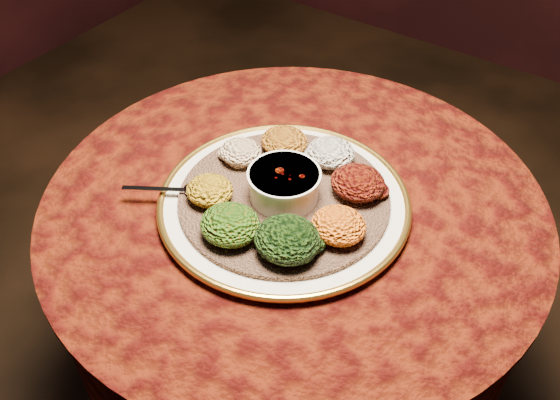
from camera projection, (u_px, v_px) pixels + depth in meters
The scene contains 13 objects.
table at pixel (293, 262), 1.30m from camera, with size 0.96×0.96×0.73m.
platter at pixel (284, 202), 1.16m from camera, with size 0.49×0.49×0.02m.
injera at pixel (284, 198), 1.15m from camera, with size 0.39×0.39×0.01m, color #895C44.
stew_bowl at pixel (284, 183), 1.12m from camera, with size 0.13×0.13×0.06m.
spoon at pixel (189, 190), 1.15m from camera, with size 0.14×0.09×0.01m.
portion_ayib at pixel (331, 153), 1.20m from camera, with size 0.09×0.09×0.05m, color silver.
portion_kitfo at pixel (358, 183), 1.14m from camera, with size 0.10×0.10×0.05m, color black.
portion_tikil at pixel (339, 225), 1.06m from camera, with size 0.10×0.09×0.05m, color #C38010.
portion_gomen at pixel (287, 239), 1.03m from camera, with size 0.11×0.11×0.05m, color black.
portion_mixveg at pixel (230, 225), 1.06m from camera, with size 0.10×0.10×0.05m, color #A0430A.
portion_kik at pixel (210, 190), 1.13m from camera, with size 0.09×0.08×0.04m, color #C28A11.
portion_timatim at pixel (241, 152), 1.21m from camera, with size 0.08×0.08×0.04m, color maroon.
portion_shiro at pixel (284, 141), 1.23m from camera, with size 0.09×0.09×0.05m, color #975B12.
Camera 1 is at (0.47, -0.73, 1.54)m, focal length 40.00 mm.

